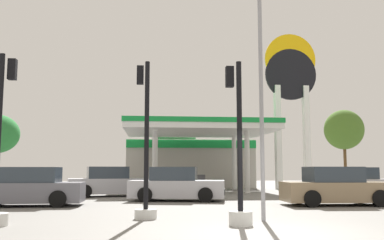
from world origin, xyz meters
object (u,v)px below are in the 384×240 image
at_px(car_3, 356,183).
at_px(car_6, 29,188).
at_px(car_2, 177,185).
at_px(tree_2, 344,130).
at_px(car_1, 336,188).
at_px(station_pole_sign, 291,90).
at_px(traffic_signal_0, 145,165).
at_px(traffic_signal_2, 239,172).
at_px(corner_streetlamp, 262,60).
at_px(car_5, 110,183).
at_px(tree_1, 175,137).

bearing_deg(car_3, car_6, -164.76).
distance_m(car_2, tree_2, 27.77).
bearing_deg(car_6, car_1, -3.79).
bearing_deg(station_pole_sign, car_6, -139.91).
relative_size(car_1, traffic_signal_0, 0.93).
distance_m(car_3, traffic_signal_2, 13.90).
height_order(car_3, corner_streetlamp, corner_streetlamp).
xyz_separation_m(car_2, tree_2, (17.95, 20.66, 4.65)).
relative_size(car_5, traffic_signal_2, 1.09).
bearing_deg(car_6, tree_1, 71.38).
bearing_deg(traffic_signal_0, traffic_signal_2, -35.03).
height_order(station_pole_sign, tree_1, station_pole_sign).
xyz_separation_m(car_1, tree_1, (-5.29, 21.77, 3.68)).
relative_size(station_pole_sign, tree_1, 1.93).
xyz_separation_m(car_5, tree_1, (4.42, 14.95, 3.66)).
bearing_deg(car_1, car_6, 176.21).
distance_m(car_6, traffic_signal_2, 9.71).
relative_size(car_1, tree_2, 0.60).
xyz_separation_m(car_1, traffic_signal_2, (-5.23, -5.76, 0.67)).
distance_m(car_2, traffic_signal_2, 8.93).
distance_m(car_3, tree_1, 19.15).
xyz_separation_m(car_2, car_3, (9.71, 2.03, -0.00)).
xyz_separation_m(car_3, tree_1, (-8.70, 16.66, 3.68)).
relative_size(car_1, car_6, 1.02).
bearing_deg(car_5, tree_1, 73.52).
height_order(car_1, car_6, car_1).
distance_m(station_pole_sign, traffic_signal_2, 21.86).
height_order(car_3, tree_1, tree_1).
distance_m(car_2, tree_1, 19.07).
distance_m(car_5, traffic_signal_2, 13.37).
distance_m(traffic_signal_0, tree_2, 34.06).
relative_size(car_2, corner_streetlamp, 0.59).
relative_size(car_1, tree_1, 0.73).
bearing_deg(car_5, car_2, -47.64).
bearing_deg(traffic_signal_2, car_3, 51.52).
relative_size(car_2, car_6, 1.06).
bearing_deg(corner_streetlamp, car_5, 114.19).
bearing_deg(tree_2, car_2, -130.99).
bearing_deg(tree_1, traffic_signal_2, -89.88).
distance_m(traffic_signal_2, tree_2, 34.22).
bearing_deg(tree_1, car_6, -108.62).
bearing_deg(tree_1, traffic_signal_0, -95.34).
bearing_deg(tree_2, traffic_signal_2, -119.78).
relative_size(car_1, car_5, 0.93).
xyz_separation_m(traffic_signal_2, corner_streetlamp, (0.87, 0.66, 3.22)).
height_order(car_1, car_3, same).
xyz_separation_m(car_3, corner_streetlamp, (-7.77, -10.21, 3.90)).
bearing_deg(traffic_signal_0, station_pole_sign, 59.08).
distance_m(car_3, tree_2, 20.90).
relative_size(traffic_signal_2, tree_1, 0.72).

